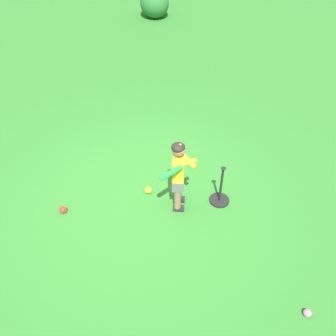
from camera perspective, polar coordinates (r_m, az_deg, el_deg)
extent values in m
plane|color=#2D7528|center=(5.37, -3.74, -4.49)|extent=(40.00, 40.00, 0.00)
cube|color=#232328|center=(5.31, 1.74, -4.75)|extent=(0.17, 0.15, 0.05)
cylinder|color=#996B4C|center=(5.18, 1.56, -3.34)|extent=(0.09, 0.09, 0.34)
cube|color=#232328|center=(5.19, 1.63, -6.12)|extent=(0.17, 0.15, 0.05)
cylinder|color=#996B4C|center=(5.06, 1.44, -4.70)|extent=(0.09, 0.09, 0.34)
cube|color=slate|center=(4.94, 1.55, -2.00)|extent=(0.27, 0.31, 0.16)
cube|color=yellow|center=(4.77, 1.61, 0.17)|extent=(0.26, 0.29, 0.34)
sphere|color=#996B4C|center=(4.58, 1.68, 2.83)|extent=(0.17, 0.17, 0.17)
ellipsoid|color=black|center=(4.57, 1.56, 3.12)|extent=(0.24, 0.24, 0.11)
sphere|color=green|center=(4.71, 3.33, 0.89)|extent=(0.04, 0.04, 0.04)
cylinder|color=black|center=(4.65, 2.60, 0.48)|extent=(0.14, 0.07, 0.05)
cylinder|color=green|center=(4.49, 0.59, -0.65)|extent=(0.35, 0.18, 0.11)
sphere|color=green|center=(4.39, -0.92, -1.50)|extent=(0.07, 0.07, 0.07)
cylinder|color=yellow|center=(4.73, 2.92, 1.30)|extent=(0.14, 0.31, 0.14)
cylinder|color=yellow|center=(4.67, 2.89, 0.76)|extent=(0.31, 0.13, 0.14)
sphere|color=red|center=(5.34, -15.60, -6.10)|extent=(0.10, 0.10, 0.10)
sphere|color=yellow|center=(5.40, -2.98, -3.35)|extent=(0.10, 0.10, 0.10)
sphere|color=pink|center=(4.56, 20.38, -19.90)|extent=(0.09, 0.09, 0.09)
cylinder|color=black|center=(5.36, 7.76, -4.85)|extent=(0.28, 0.28, 0.03)
cylinder|color=black|center=(5.15, 8.05, -2.64)|extent=(0.03, 0.03, 0.55)
cone|color=black|center=(4.95, 8.37, -0.21)|extent=(0.07, 0.07, 0.04)
ellipsoid|color=#286B2D|center=(11.22, -2.06, 23.67)|extent=(0.77, 0.84, 0.75)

